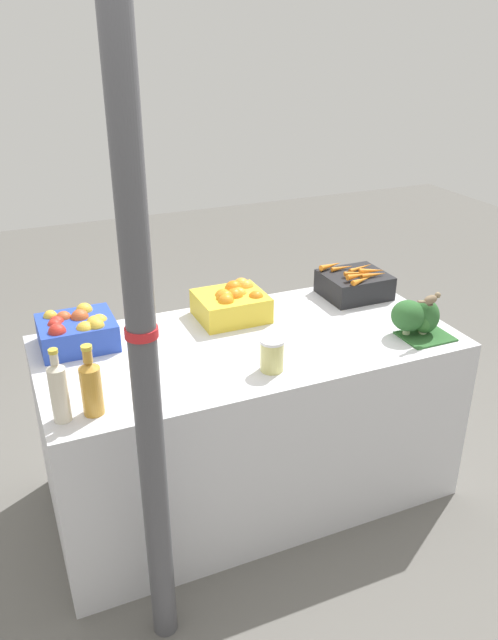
% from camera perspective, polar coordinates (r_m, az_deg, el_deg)
% --- Properties ---
extents(ground_plane, '(10.00, 10.00, 0.00)m').
position_cam_1_polar(ground_plane, '(3.20, -0.00, -15.05)').
color(ground_plane, '#605E59').
extents(market_table, '(1.83, 0.88, 0.82)m').
position_cam_1_polar(market_table, '(2.95, -0.00, -8.98)').
color(market_table, silver).
rests_on(market_table, ground_plane).
extents(support_pole, '(0.10, 0.10, 2.29)m').
position_cam_1_polar(support_pole, '(1.92, -9.56, -4.11)').
color(support_pole, '#4C4C51').
rests_on(support_pole, ground_plane).
extents(apple_crate, '(0.32, 0.28, 0.16)m').
position_cam_1_polar(apple_crate, '(2.77, -15.41, -0.88)').
color(apple_crate, '#2847B7').
rests_on(apple_crate, market_table).
extents(orange_crate, '(0.32, 0.28, 0.16)m').
position_cam_1_polar(orange_crate, '(2.94, -1.52, 1.64)').
color(orange_crate, gold).
rests_on(orange_crate, market_table).
extents(carrot_crate, '(0.32, 0.29, 0.16)m').
position_cam_1_polar(carrot_crate, '(3.22, 9.62, 3.29)').
color(carrot_crate, black).
rests_on(carrot_crate, market_table).
extents(broccoli_pile, '(0.25, 0.21, 0.17)m').
position_cam_1_polar(broccoli_pile, '(2.86, 15.18, 0.23)').
color(broccoli_pile, '#2D602D').
rests_on(broccoli_pile, market_table).
extents(juice_bottle_cloudy, '(0.06, 0.06, 0.28)m').
position_cam_1_polar(juice_bottle_cloudy, '(2.25, -16.99, -6.18)').
color(juice_bottle_cloudy, beige).
rests_on(juice_bottle_cloudy, market_table).
extents(juice_bottle_amber, '(0.08, 0.08, 0.27)m').
position_cam_1_polar(juice_bottle_amber, '(2.26, -14.23, -5.85)').
color(juice_bottle_amber, gold).
rests_on(juice_bottle_amber, market_table).
extents(pickle_jar, '(0.10, 0.10, 0.14)m').
position_cam_1_polar(pickle_jar, '(2.49, 2.12, -3.20)').
color(pickle_jar, '#D1CC75').
rests_on(pickle_jar, market_table).
extents(sparrow_bird, '(0.14, 0.05, 0.05)m').
position_cam_1_polar(sparrow_bird, '(2.78, 16.33, 1.84)').
color(sparrow_bird, '#4C3D2D').
rests_on(sparrow_bird, broccoli_pile).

